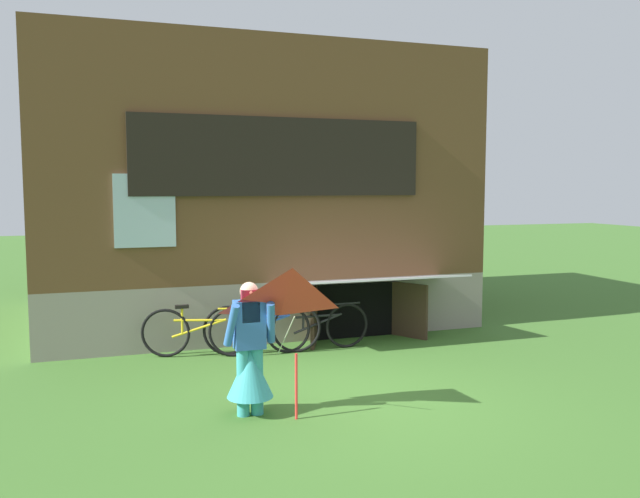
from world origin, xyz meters
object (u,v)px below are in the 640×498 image
Objects in this scene: person at (250,360)px; kite at (293,312)px; bicycle_yellow at (199,332)px; bicycle_black at (318,327)px; bicycle_blue at (262,328)px.

kite is (0.33, -0.58, 0.63)m from person.
kite is at bearing -66.03° from person.
person reaches higher than bicycle_yellow.
person is 3.02m from bicycle_black.
person is 0.90× the size of bicycle_yellow.
person is 0.95× the size of kite.
bicycle_blue is at bearing 9.14° from bicycle_yellow.
bicycle_yellow is (-0.17, 2.71, -0.25)m from person.
bicycle_blue is (-0.87, 0.07, 0.02)m from bicycle_black.
person is at bearing -96.89° from bicycle_blue.
kite reaches higher than bicycle_yellow.
bicycle_yellow is (-0.94, 0.13, -0.01)m from bicycle_blue.
person is 2.70m from bicycle_blue.
bicycle_black is (1.65, 2.51, -0.26)m from person.
bicycle_black is 0.95× the size of bicycle_blue.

